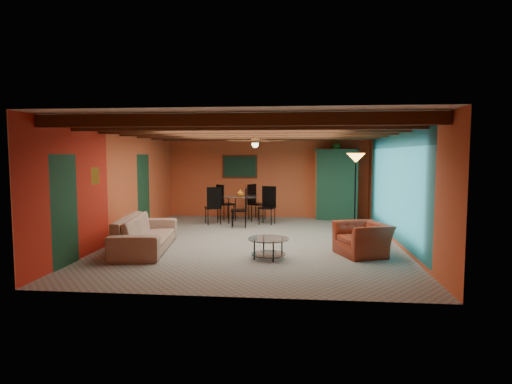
# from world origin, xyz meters

# --- Properties ---
(room) EXTENTS (6.52, 8.01, 2.71)m
(room) POSITION_xyz_m (0.00, 0.11, 2.36)
(room) COLOR gray
(room) RESTS_ON ground
(sofa) EXTENTS (1.28, 2.58, 0.72)m
(sofa) POSITION_xyz_m (-2.25, -1.13, 0.36)
(sofa) COLOR #93715F
(sofa) RESTS_ON ground
(armchair) EXTENTS (1.20, 1.28, 0.66)m
(armchair) POSITION_xyz_m (2.31, -1.21, 0.33)
(armchair) COLOR maroon
(armchair) RESTS_ON ground
(coffee_table) EXTENTS (1.05, 1.05, 0.41)m
(coffee_table) POSITION_xyz_m (0.43, -1.67, 0.21)
(coffee_table) COLOR silver
(coffee_table) RESTS_ON ground
(dining_table) EXTENTS (2.58, 2.58, 1.12)m
(dining_table) POSITION_xyz_m (-0.71, 2.69, 0.56)
(dining_table) COLOR white
(dining_table) RESTS_ON ground
(armoire) EXTENTS (1.34, 0.88, 2.15)m
(armoire) POSITION_xyz_m (2.20, 3.70, 1.08)
(armoire) COLOR brown
(armoire) RESTS_ON ground
(floor_lamp) EXTENTS (0.49, 0.49, 2.08)m
(floor_lamp) POSITION_xyz_m (2.33, 0.19, 1.04)
(floor_lamp) COLOR black
(floor_lamp) RESTS_ON ground
(ceiling_fan) EXTENTS (1.50, 1.50, 0.44)m
(ceiling_fan) POSITION_xyz_m (0.00, 0.00, 2.36)
(ceiling_fan) COLOR #472614
(ceiling_fan) RESTS_ON ceiling
(painting) EXTENTS (1.05, 0.03, 0.65)m
(painting) POSITION_xyz_m (-0.90, 3.96, 1.65)
(painting) COLOR black
(painting) RESTS_ON wall_back
(potted_plant) EXTENTS (0.49, 0.44, 0.50)m
(potted_plant) POSITION_xyz_m (2.20, 3.70, 2.40)
(potted_plant) COLOR #26661E
(potted_plant) RESTS_ON armoire
(vase) EXTENTS (0.22, 0.22, 0.21)m
(vase) POSITION_xyz_m (-0.71, 2.69, 1.22)
(vase) COLOR orange
(vase) RESTS_ON dining_table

